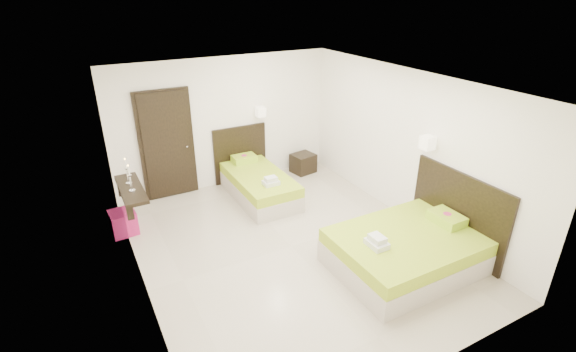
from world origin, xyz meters
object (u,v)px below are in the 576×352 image
bed_single (258,182)px  ottoman (124,222)px  nightstand (303,163)px  bed_double (409,248)px

bed_single → ottoman: bearing=-176.1°
bed_single → nightstand: (1.37, 0.57, -0.08)m
bed_double → nightstand: bearing=84.5°
nightstand → ottoman: nightstand is taller
bed_single → bed_double: size_ratio=0.93×
bed_single → ottoman: 2.55m
nightstand → ottoman: bearing=-178.8°
bed_double → ottoman: (-3.56, 2.94, -0.10)m
ottoman → bed_single: bearing=3.9°
bed_single → bed_double: (1.02, -3.11, 0.01)m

